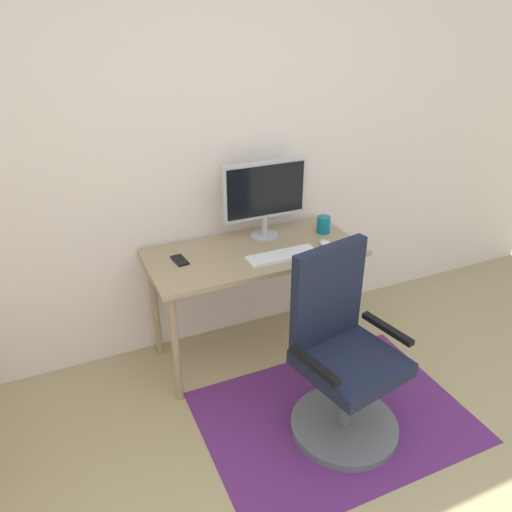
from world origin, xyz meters
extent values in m
cube|color=silver|center=(0.00, 2.20, 1.30)|extent=(6.00, 0.10, 2.60)
cube|color=#61276B|center=(0.42, 1.09, 0.00)|extent=(1.46, 1.06, 0.01)
cube|color=tan|center=(0.25, 1.83, 0.74)|extent=(1.30, 0.60, 0.03)
cylinder|color=tan|center=(-0.34, 1.59, 0.36)|extent=(0.04, 0.04, 0.72)
cylinder|color=tan|center=(0.84, 1.59, 0.36)|extent=(0.04, 0.04, 0.72)
cylinder|color=tan|center=(-0.34, 2.07, 0.36)|extent=(0.04, 0.04, 0.72)
cylinder|color=tan|center=(0.84, 2.07, 0.36)|extent=(0.04, 0.04, 0.72)
cylinder|color=#B2B2B7|center=(0.39, 1.99, 0.76)|extent=(0.18, 0.18, 0.01)
cylinder|color=#B2B2B7|center=(0.39, 1.99, 0.82)|extent=(0.04, 0.04, 0.12)
cube|color=#B7B7BC|center=(0.39, 1.99, 1.07)|extent=(0.55, 0.04, 0.36)
cube|color=black|center=(0.39, 1.97, 1.07)|extent=(0.51, 0.00, 0.32)
cube|color=white|center=(0.37, 1.68, 0.76)|extent=(0.43, 0.13, 0.02)
ellipsoid|color=white|center=(0.68, 1.71, 0.77)|extent=(0.06, 0.10, 0.03)
cylinder|color=#0E6C86|center=(0.77, 1.89, 0.80)|extent=(0.09, 0.09, 0.11)
cube|color=black|center=(-0.20, 1.88, 0.76)|extent=(0.08, 0.15, 0.01)
cylinder|color=slate|center=(0.42, 0.99, 0.03)|extent=(0.58, 0.58, 0.05)
cylinder|color=slate|center=(0.42, 0.99, 0.24)|extent=(0.06, 0.06, 0.37)
cube|color=#191E33|center=(0.42, 0.99, 0.46)|extent=(0.55, 0.55, 0.08)
cube|color=#191E33|center=(0.38, 1.18, 0.77)|extent=(0.45, 0.15, 0.54)
cube|color=black|center=(0.17, 0.94, 0.57)|extent=(0.10, 0.33, 0.03)
cube|color=black|center=(0.66, 1.03, 0.57)|extent=(0.10, 0.33, 0.03)
camera|label=1|loc=(-0.84, -0.65, 2.10)|focal=34.91mm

